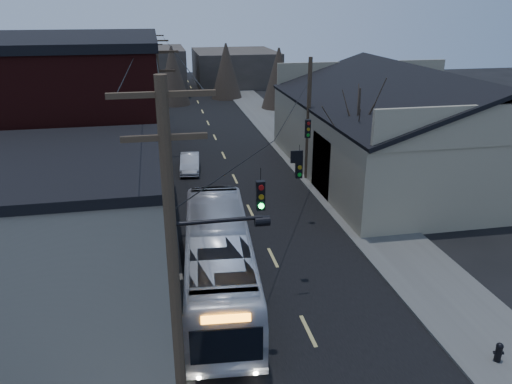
% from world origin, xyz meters
% --- Properties ---
extents(road_surface, '(9.00, 110.00, 0.02)m').
position_xyz_m(road_surface, '(0.00, 30.00, 0.01)').
color(road_surface, black).
rests_on(road_surface, ground).
extents(sidewalk_left, '(4.00, 110.00, 0.12)m').
position_xyz_m(sidewalk_left, '(-6.50, 30.00, 0.06)').
color(sidewalk_left, '#474744').
rests_on(sidewalk_left, ground).
extents(sidewalk_right, '(4.00, 110.00, 0.12)m').
position_xyz_m(sidewalk_right, '(6.50, 30.00, 0.06)').
color(sidewalk_right, '#474744').
rests_on(sidewalk_right, ground).
extents(building_clapboard, '(8.00, 8.00, 7.00)m').
position_xyz_m(building_clapboard, '(-9.00, 9.00, 3.50)').
color(building_clapboard, slate).
rests_on(building_clapboard, ground).
extents(building_brick, '(10.00, 12.00, 10.00)m').
position_xyz_m(building_brick, '(-10.00, 20.00, 5.00)').
color(building_brick, black).
rests_on(building_brick, ground).
extents(building_left_far, '(9.00, 14.00, 7.00)m').
position_xyz_m(building_left_far, '(-9.50, 36.00, 3.50)').
color(building_left_far, '#332E29').
rests_on(building_left_far, ground).
extents(warehouse, '(16.16, 20.60, 7.73)m').
position_xyz_m(warehouse, '(13.00, 25.00, 2.70)').
color(warehouse, gray).
rests_on(warehouse, ground).
extents(building_far_left, '(10.00, 12.00, 6.00)m').
position_xyz_m(building_far_left, '(-6.00, 65.00, 3.00)').
color(building_far_left, '#332E29').
rests_on(building_far_left, ground).
extents(building_far_right, '(12.00, 14.00, 5.00)m').
position_xyz_m(building_far_right, '(7.00, 70.00, 2.50)').
color(building_far_right, '#332E29').
rests_on(building_far_right, ground).
extents(bare_tree, '(0.40, 0.40, 7.20)m').
position_xyz_m(bare_tree, '(6.50, 20.00, 3.60)').
color(bare_tree, black).
rests_on(bare_tree, ground).
extents(utility_lines, '(11.24, 45.28, 10.50)m').
position_xyz_m(utility_lines, '(-3.11, 24.14, 4.95)').
color(utility_lines, '#382B1E').
rests_on(utility_lines, ground).
extents(bus, '(3.64, 11.70, 3.21)m').
position_xyz_m(bus, '(-3.00, 11.31, 1.60)').
color(bus, silver).
rests_on(bus, ground).
extents(parked_car, '(1.73, 4.03, 1.29)m').
position_xyz_m(parked_car, '(-3.00, 28.40, 0.65)').
color(parked_car, '#B8BAC1').
rests_on(parked_car, ground).
extents(fire_hydrant, '(0.36, 0.25, 0.74)m').
position_xyz_m(fire_hydrant, '(5.94, 4.95, 0.51)').
color(fire_hydrant, black).
rests_on(fire_hydrant, sidewalk_right).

